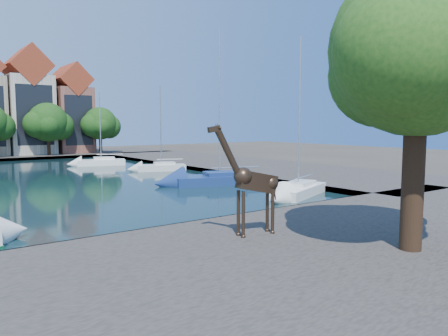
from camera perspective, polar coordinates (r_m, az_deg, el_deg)
name	(u,v)px	position (r m, az deg, el deg)	size (l,w,h in m)	color
ground	(125,242)	(19.97, -12.86, -9.44)	(160.00, 160.00, 0.00)	#38332B
water_basin	(13,183)	(42.72, -25.86, -1.73)	(38.00, 50.00, 0.08)	black
near_quay	(217,283)	(14.05, -0.99, -14.83)	(50.00, 14.00, 0.50)	#433E3A
right_quay	(236,165)	(53.18, 1.62, 0.45)	(14.00, 52.00, 0.50)	#433E3A
plane_tree	(420,55)	(17.72, 24.27, 13.31)	(8.32, 6.40, 10.62)	#332114
townhouse_east_mid	(28,105)	(75.51, -24.26, 7.49)	(6.43, 9.18, 16.65)	beige
townhouse_east_end	(70,112)	(77.12, -19.47, 6.88)	(5.44, 9.18, 14.43)	brown
far_tree_east	(49,124)	(70.48, -21.93, 5.41)	(7.54, 5.80, 7.84)	#332114
far_tree_far_east	(101,125)	(72.90, -15.81, 5.48)	(6.76, 5.20, 7.36)	#332114
giraffe_statue	(252,182)	(18.34, 3.64, -1.79)	(3.26, 0.77, 4.65)	#312318
sailboat_right_a	(298,188)	(31.69, 9.67, -2.59)	(6.40, 4.25, 11.15)	white
sailboat_right_b	(220,177)	(37.19, -0.59, -1.22)	(8.29, 4.84, 13.00)	navy
sailboat_right_c	(161,166)	(48.11, -8.18, 0.27)	(5.47, 3.54, 9.24)	silver
sailboat_right_d	(101,161)	(55.95, -15.75, 0.91)	(5.97, 3.56, 8.94)	white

